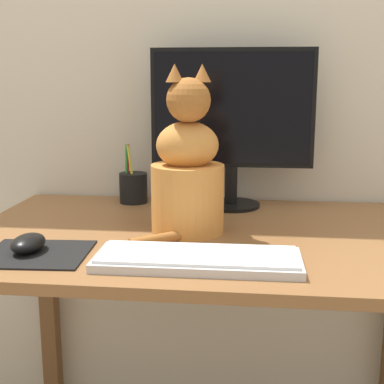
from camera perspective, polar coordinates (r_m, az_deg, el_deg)
name	(u,v)px	position (r m, az deg, el deg)	size (l,w,h in m)	color
wall_back	(220,29)	(1.67, 3.00, 16.96)	(7.00, 0.04, 2.50)	beige
desk	(207,271)	(1.35, 1.64, -8.47)	(1.19, 0.74, 0.74)	brown
monitor	(232,119)	(1.54, 4.29, 7.78)	(0.47, 0.17, 0.45)	black
keyboard	(197,259)	(1.09, 0.57, -7.15)	(0.42, 0.16, 0.02)	silver
mousepad_left	(37,254)	(1.20, -16.24, -6.34)	(0.23, 0.20, 0.00)	black
computer_mouse_left	(28,243)	(1.21, -17.08, -5.23)	(0.07, 0.10, 0.04)	black
cat	(187,172)	(1.28, -0.49, 2.15)	(0.23, 0.28, 0.40)	#D6893D
pen_cup	(133,187)	(1.63, -6.29, 0.51)	(0.08, 0.08, 0.18)	black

